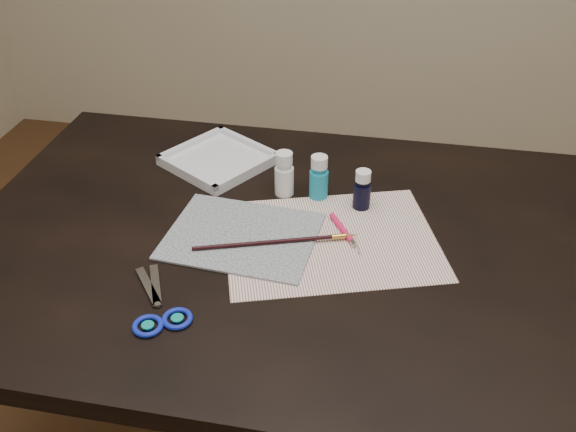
% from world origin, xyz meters
% --- Properties ---
extents(table, '(1.30, 0.90, 0.75)m').
position_xyz_m(table, '(0.00, 0.00, 0.38)').
color(table, black).
rests_on(table, ground).
extents(paper, '(0.49, 0.42, 0.00)m').
position_xyz_m(paper, '(0.08, 0.01, 0.75)').
color(paper, white).
rests_on(paper, table).
extents(canvas, '(0.30, 0.25, 0.00)m').
position_xyz_m(canvas, '(-0.09, -0.02, 0.75)').
color(canvas, black).
rests_on(canvas, paper).
extents(paint_bottle_white, '(0.05, 0.05, 0.10)m').
position_xyz_m(paint_bottle_white, '(-0.04, 0.15, 0.80)').
color(paint_bottle_white, white).
rests_on(paint_bottle_white, table).
extents(paint_bottle_cyan, '(0.05, 0.05, 0.10)m').
position_xyz_m(paint_bottle_cyan, '(0.04, 0.15, 0.80)').
color(paint_bottle_cyan, teal).
rests_on(paint_bottle_cyan, table).
extents(paint_bottle_navy, '(0.04, 0.04, 0.09)m').
position_xyz_m(paint_bottle_navy, '(0.13, 0.13, 0.79)').
color(paint_bottle_navy, black).
rests_on(paint_bottle_navy, table).
extents(paintbrush, '(0.31, 0.11, 0.01)m').
position_xyz_m(paintbrush, '(-0.02, -0.03, 0.76)').
color(paintbrush, black).
rests_on(paintbrush, canvas).
extents(craft_knife, '(0.08, 0.13, 0.01)m').
position_xyz_m(craft_knife, '(0.11, 0.02, 0.76)').
color(craft_knife, '#F21C5A').
rests_on(craft_knife, paper).
extents(scissors, '(0.20, 0.22, 0.01)m').
position_xyz_m(scissors, '(-0.20, -0.23, 0.76)').
color(scissors, silver).
rests_on(scissors, table).
extents(palette_tray, '(0.28, 0.28, 0.02)m').
position_xyz_m(palette_tray, '(-0.21, 0.25, 0.76)').
color(palette_tray, white).
rests_on(palette_tray, table).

